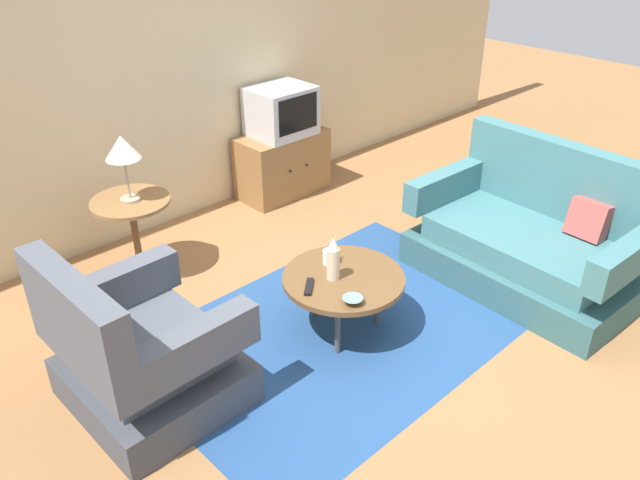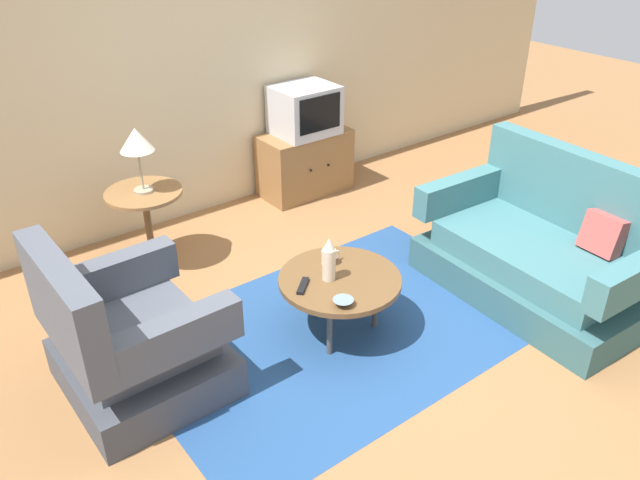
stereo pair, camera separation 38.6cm
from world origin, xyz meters
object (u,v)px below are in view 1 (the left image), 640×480
coffee_table (344,280)px  television (281,111)px  mug (330,257)px  tv_stand (282,164)px  couch (531,242)px  table_lamp (122,150)px  bowl (353,301)px  side_table (133,221)px  tv_remote_dark (309,287)px  vase (333,259)px  armchair (141,356)px

coffee_table → television: (1.07, 1.83, 0.41)m
television → mug: bearing=-121.8°
tv_stand → mug: 1.96m
couch → table_lamp: table_lamp is taller
tv_stand → couch: bearing=-82.2°
couch → television: bearing=10.6°
bowl → table_lamp: bearing=104.0°
side_table → bowl: bearing=-75.9°
side_table → tv_stand: side_table is taller
bowl → tv_remote_dark: (-0.08, 0.29, -0.01)m
table_lamp → tv_remote_dark: 1.59m
television → table_lamp: (-1.68, -0.34, 0.19)m
table_lamp → tv_remote_dark: (0.36, -1.44, -0.57)m
vase → couch: bearing=-20.1°
couch → bowl: bearing=83.2°
mug → armchair: bearing=174.7°
armchair → side_table: size_ratio=1.56×
side_table → television: (1.68, 0.33, 0.35)m
mug → tv_remote_dark: (-0.29, -0.12, -0.04)m
couch → vase: bearing=72.7°
coffee_table → vase: size_ratio=2.66×
side_table → bowl: side_table is taller
coffee_table → tv_stand: bearing=59.6°
tv_stand → table_lamp: table_lamp is taller
armchair → coffee_table: armchair is taller
couch → tv_remote_dark: bearing=74.1°
bowl → vase: bearing=68.5°
television → tv_stand: bearing=90.0°
side_table → television: 1.75m
side_table → mug: size_ratio=4.45×
tv_stand → bowl: (-1.24, -2.07, 0.14)m
armchair → side_table: bearing=150.7°
couch → bowl: 1.59m
vase → mug: (0.11, 0.14, -0.09)m
couch → television: size_ratio=2.99×
coffee_table → couch: bearing=-19.8°
couch → coffee_table: couch is taller
couch → mug: size_ratio=11.64×
armchair → couch: couch is taller
tv_stand → vase: size_ratio=2.84×
armchair → television: bearing=122.6°
side_table → table_lamp: table_lamp is taller
television → armchair: bearing=-146.6°
couch → coffee_table: size_ratio=2.08×
armchair → couch: bearing=72.6°
coffee_table → mug: (0.05, 0.17, 0.08)m
mug → tv_remote_dark: size_ratio=0.87×
tv_stand → tv_remote_dark: bearing=-126.5°
tv_remote_dark → side_table: bearing=-116.9°
television → bowl: bearing=-121.0°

